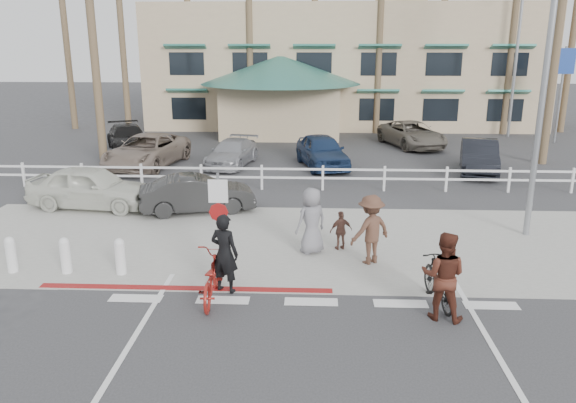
{
  "coord_description": "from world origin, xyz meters",
  "views": [
    {
      "loc": [
        -0.0,
        -10.93,
        5.67
      ],
      "look_at": [
        -0.66,
        3.61,
        1.5
      ],
      "focal_mm": 35.0,
      "sensor_mm": 36.0,
      "label": 1
    }
  ],
  "objects_px": {
    "bike_black": "(439,281)",
    "car_red_compact": "(91,187)",
    "sign_post": "(219,218)",
    "bike_red": "(211,277)",
    "car_white_sedan": "(198,194)"
  },
  "relations": [
    {
      "from": "car_white_sedan",
      "to": "car_red_compact",
      "type": "distance_m",
      "value": 3.84
    },
    {
      "from": "car_white_sedan",
      "to": "bike_black",
      "type": "bearing_deg",
      "value": -150.55
    },
    {
      "from": "bike_red",
      "to": "car_red_compact",
      "type": "distance_m",
      "value": 8.97
    },
    {
      "from": "car_white_sedan",
      "to": "car_red_compact",
      "type": "bearing_deg",
      "value": 69.75
    },
    {
      "from": "bike_black",
      "to": "bike_red",
      "type": "bearing_deg",
      "value": -7.73
    },
    {
      "from": "bike_red",
      "to": "bike_black",
      "type": "bearing_deg",
      "value": 178.16
    },
    {
      "from": "sign_post",
      "to": "car_red_compact",
      "type": "height_order",
      "value": "sign_post"
    },
    {
      "from": "bike_black",
      "to": "car_red_compact",
      "type": "relative_size",
      "value": 0.42
    },
    {
      "from": "bike_black",
      "to": "car_red_compact",
      "type": "bearing_deg",
      "value": -41.7
    },
    {
      "from": "sign_post",
      "to": "bike_black",
      "type": "bearing_deg",
      "value": -16.65
    },
    {
      "from": "bike_red",
      "to": "car_white_sedan",
      "type": "bearing_deg",
      "value": -78.22
    },
    {
      "from": "car_red_compact",
      "to": "bike_red",
      "type": "bearing_deg",
      "value": -135.33
    },
    {
      "from": "bike_black",
      "to": "car_red_compact",
      "type": "xyz_separation_m",
      "value": [
        -10.57,
        7.08,
        0.2
      ]
    },
    {
      "from": "bike_black",
      "to": "car_white_sedan",
      "type": "distance_m",
      "value": 9.55
    },
    {
      "from": "bike_red",
      "to": "car_white_sedan",
      "type": "height_order",
      "value": "car_white_sedan"
    }
  ]
}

